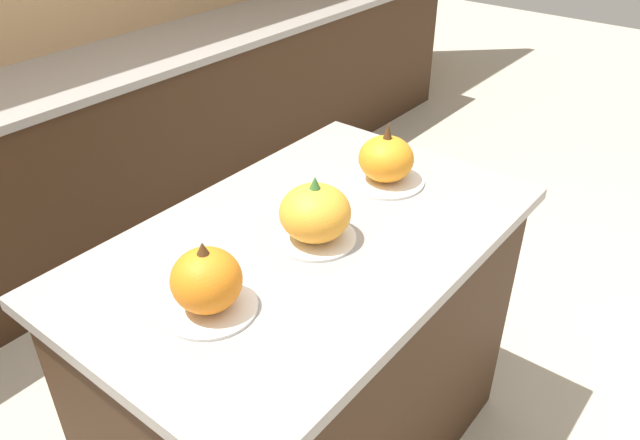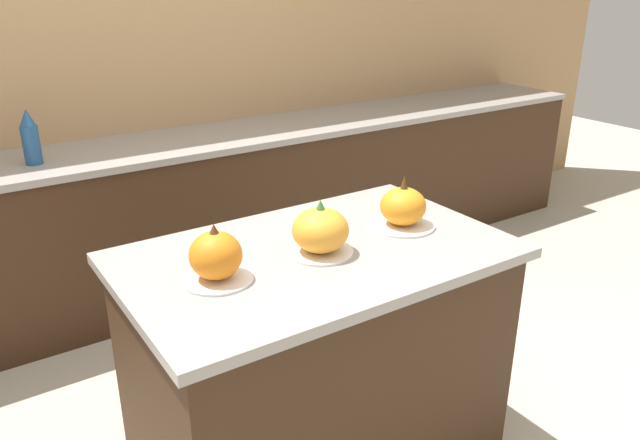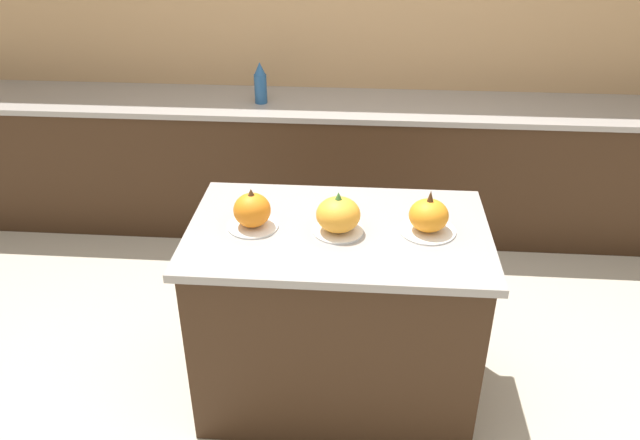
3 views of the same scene
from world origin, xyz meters
name	(u,v)px [view 2 (image 2 of 3)]	position (x,y,z in m)	size (l,w,h in m)	color
wall_back	(122,65)	(0.00, 1.91, 1.25)	(8.00, 0.06, 2.50)	tan
kitchen_island	(317,366)	(0.00, 0.00, 0.45)	(1.24, 0.77, 0.89)	#382314
back_counter	(158,223)	(0.00, 1.58, 0.44)	(6.00, 0.60, 0.88)	#382314
pumpkin_cake_left	(216,257)	(-0.35, -0.01, 0.96)	(0.21, 0.21, 0.17)	white
pumpkin_cake_center	(322,231)	(0.00, -0.02, 0.96)	(0.21, 0.21, 0.18)	white
pumpkin_cake_right	(403,208)	(0.36, 0.01, 0.95)	(0.23, 0.23, 0.18)	white
bottle_tall	(30,138)	(-0.56, 1.54, 1.01)	(0.08, 0.08, 0.26)	#235184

